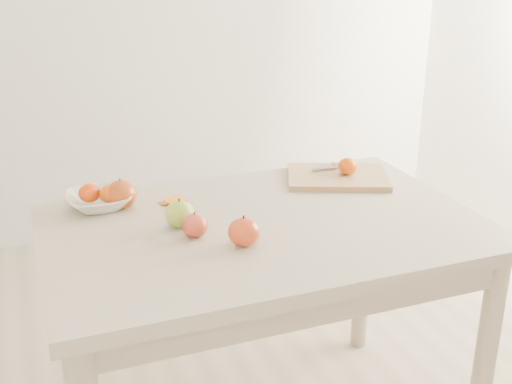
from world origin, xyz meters
name	(u,v)px	position (x,y,z in m)	size (l,w,h in m)	color
table	(262,253)	(0.00, 0.00, 0.65)	(1.20, 0.80, 0.75)	#C2B293
cutting_board	(337,177)	(0.35, 0.23, 0.76)	(0.32, 0.24, 0.02)	tan
board_tangerine	(347,166)	(0.38, 0.22, 0.80)	(0.06, 0.06, 0.05)	#E14E07
fruit_bowl	(99,200)	(-0.41, 0.26, 0.77)	(0.19, 0.19, 0.05)	white
bowl_tangerine_near	(89,193)	(-0.43, 0.27, 0.80)	(0.06, 0.06, 0.06)	#C93607
bowl_tangerine_far	(110,194)	(-0.38, 0.25, 0.80)	(0.06, 0.06, 0.05)	#CE4F07
orange_peel_a	(175,202)	(-0.19, 0.22, 0.75)	(0.06, 0.04, 0.00)	orange
orange_peel_b	(167,203)	(-0.22, 0.22, 0.75)	(0.04, 0.04, 0.00)	#C6660E
paring_knife	(340,164)	(0.40, 0.30, 0.78)	(0.17, 0.05, 0.01)	silver
apple_green	(180,214)	(-0.22, 0.05, 0.79)	(0.08, 0.08, 0.07)	#639A20
apple_red_e	(244,232)	(-0.10, -0.12, 0.79)	(0.08, 0.08, 0.07)	maroon
apple_red_b	(195,226)	(-0.20, -0.03, 0.78)	(0.07, 0.07, 0.06)	maroon
apple_red_a	(121,194)	(-0.35, 0.24, 0.79)	(0.09, 0.09, 0.08)	maroon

